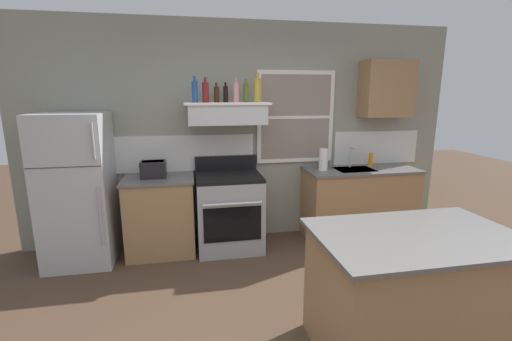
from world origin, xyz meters
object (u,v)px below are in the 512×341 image
Objects in this scene: bottle_balsamic_dark at (226,94)px; paper_towel_roll at (323,160)px; bottle_brown_stout at (217,94)px; bottle_rose_pink at (236,92)px; bottle_olive_oil_square at (246,92)px; refrigerator at (78,190)px; bottle_red_label_wine at (206,92)px; kitchen_island at (412,293)px; dish_soap_bottle at (371,160)px; bottle_champagne_gold_foil at (257,90)px; stove_range at (229,211)px; toaster at (153,169)px; bottle_blue_liqueur at (195,91)px.

bottle_balsamic_dark reaches higher than paper_towel_roll.
bottle_rose_pink is at bearing -14.07° from bottle_brown_stout.
bottle_olive_oil_square is (0.34, -0.02, 0.02)m from bottle_brown_stout.
refrigerator is 5.97× the size of bottle_red_label_wine.
bottle_red_label_wine is 2.82m from kitchen_island.
bottle_brown_stout reaches higher than dish_soap_bottle.
bottle_champagne_gold_foil reaches higher than kitchen_island.
bottle_rose_pink reaches higher than bottle_brown_stout.
stove_range is 1.38m from bottle_balsamic_dark.
dish_soap_bottle is (1.88, 0.14, 0.54)m from stove_range.
bottle_balsamic_dark is 0.14m from bottle_rose_pink.
bottle_rose_pink reaches higher than refrigerator.
bottle_balsamic_dark is 0.24m from bottle_olive_oil_square.
toaster is at bearing -177.86° from dish_soap_bottle.
toaster is 1.28m from bottle_rose_pink.
paper_towel_roll is at bearing -4.15° from bottle_olive_oil_square.
refrigerator is at bearing -178.78° from paper_towel_roll.
kitchen_island is at bearing -71.18° from bottle_champagne_gold_foil.
dish_soap_bottle is at bearing 1.97° from bottle_rose_pink.
bottle_red_label_wine is 0.83× the size of bottle_champagne_gold_foil.
bottle_red_label_wine reaches higher than stove_range.
bottle_rose_pink reaches higher than toaster.
bottle_olive_oil_square reaches higher than refrigerator.
bottle_champagne_gold_foil is (0.36, 0.09, 1.42)m from stove_range.
bottle_red_label_wine is (1.41, 0.10, 1.04)m from refrigerator.
bottle_balsamic_dark is at bearing 170.13° from bottle_champagne_gold_foil.
bottle_red_label_wine is 1.53× the size of dish_soap_bottle.
bottle_blue_liqueur is at bearing -177.97° from dish_soap_bottle.
bottle_balsamic_dark is at bearing 174.27° from paper_towel_roll.
bottle_red_label_wine is 1.02× the size of paper_towel_roll.
bottle_brown_stout is 2.79m from kitchen_island.
dish_soap_bottle is at bearing 1.66° from bottle_champagne_gold_foil.
bottle_brown_stout is 0.97× the size of bottle_balsamic_dark.
toaster is at bearing -177.37° from bottle_blue_liqueur.
bottle_brown_stout is (0.25, 0.07, -0.03)m from bottle_blue_liqueur.
paper_towel_roll is at bearing 0.06° from toaster.
bottle_champagne_gold_foil is (0.47, -0.04, 0.05)m from bottle_brown_stout.
bottle_olive_oil_square is 0.79× the size of bottle_champagne_gold_foil.
bottle_olive_oil_square is 1.26m from paper_towel_roll.
bottle_brown_stout is at bearing 7.37° from toaster.
stove_range is at bearing -50.56° from bottle_brown_stout.
bottle_blue_liqueur reaches higher than stove_range.
paper_towel_roll is 0.19× the size of kitchen_island.
toaster is at bearing 4.16° from refrigerator.
bottle_blue_liqueur is 1.75m from paper_towel_roll.
refrigerator is 1.18× the size of kitchen_island.
refrigerator is at bearing -174.29° from bottle_brown_stout.
bottle_olive_oil_square is 0.14m from bottle_champagne_gold_foil.
bottle_rose_pink is at bearing 3.24° from refrigerator.
bottle_champagne_gold_foil is 1.24× the size of paper_towel_roll.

